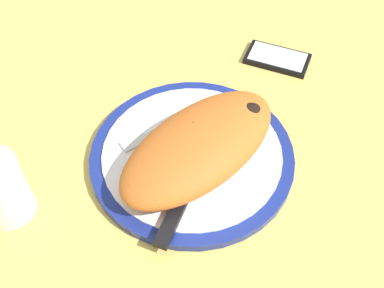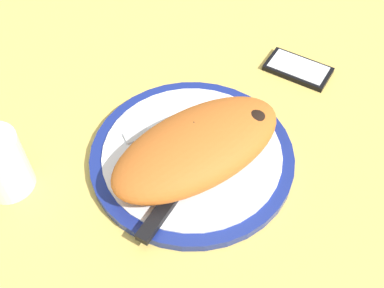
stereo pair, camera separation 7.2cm
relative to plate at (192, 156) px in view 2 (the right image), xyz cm
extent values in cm
cube|color=#DBB756|center=(0.00, 0.00, -2.39)|extent=(150.00, 150.00, 3.00)
cylinder|color=navy|center=(0.00, 0.00, -0.12)|extent=(32.20, 32.20, 1.53)
cylinder|color=white|center=(0.00, 0.00, 0.79)|extent=(28.31, 28.31, 0.30)
ellipsoid|color=#C16023|center=(-0.04, 1.79, 4.23)|extent=(29.89, 17.05, 6.57)
ellipsoid|color=black|center=(-9.77, 2.18, 6.21)|extent=(3.76, 3.44, 1.07)
ellipsoid|color=black|center=(-0.53, 0.02, 6.93)|extent=(3.19, 3.05, 0.89)
cube|color=silver|center=(-1.49, -6.48, 1.14)|extent=(11.54, 1.84, 0.40)
cube|color=silver|center=(6.23, -7.12, 1.14)|extent=(4.17, 2.52, 0.40)
cube|color=silver|center=(-0.91, 1.62, 1.14)|extent=(11.65, 7.88, 0.40)
cube|color=black|center=(9.05, 7.61, 1.54)|extent=(10.12, 7.18, 1.20)
cube|color=black|center=(-27.25, -8.50, -0.39)|extent=(11.52, 13.46, 1.00)
cube|color=white|center=(-27.25, -8.50, 0.19)|extent=(9.97, 11.75, 0.16)
cylinder|color=silver|center=(26.63, -9.23, 4.30)|extent=(7.58, 7.58, 10.36)
cylinder|color=silver|center=(26.63, -9.23, 2.14)|extent=(6.97, 6.97, 5.64)
camera|label=1|loc=(27.60, 35.34, 58.91)|focal=43.78mm
camera|label=2|loc=(21.62, 39.29, 58.91)|focal=43.78mm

